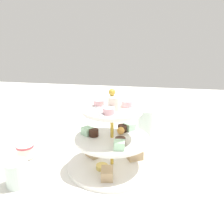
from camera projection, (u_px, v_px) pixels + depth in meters
The scene contains 6 objects.
ground_plane at pixel (112, 166), 0.79m from camera, with size 2.40×2.40×0.00m, color silver.
tiered_serving_stand at pixel (112, 144), 0.76m from camera, with size 0.28×0.28×0.26m.
water_glass_tall_right at pixel (146, 123), 1.00m from camera, with size 0.07×0.07×0.11m, color silver.
water_glass_short_left at pixel (17, 174), 0.68m from camera, with size 0.06×0.06×0.07m, color silver.
teacup_with_saucer at pixel (26, 152), 0.83m from camera, with size 0.09×0.09×0.05m.
butter_knife_right at pixel (69, 132), 1.05m from camera, with size 0.17×0.01×0.00m, color silver.
Camera 1 is at (0.68, 0.12, 0.41)m, focal length 39.19 mm.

